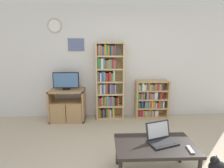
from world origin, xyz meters
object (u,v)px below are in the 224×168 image
Objects in this scene: tv_stand at (67,105)px; laptop at (161,137)px; bookshelf_short at (150,99)px; coffee_table at (155,147)px; bookshelf_tall at (108,82)px; television at (66,81)px; remote_near_laptop at (190,150)px.

tv_stand is 1.90× the size of laptop.
coffee_table is (-0.46, -1.99, -0.04)m from bookshelf_short.
coffee_table is at bearing -102.98° from bookshelf_short.
bookshelf_tall reaches higher than coffee_table.
television reaches higher than coffee_table.
bookshelf_short is 1.97m from laptop.
tv_stand is at bearing -42.78° from remote_near_laptop.
laptop is (1.56, -1.80, 0.15)m from tv_stand.
tv_stand is 0.55m from television.
tv_stand is 2.39m from laptop.
coffee_table is at bearing -74.65° from bookshelf_tall.
bookshelf_tall is 2.10m from coffee_table.
coffee_table is (1.48, -1.85, 0.04)m from tv_stand.
bookshelf_short is 2.15m from remote_near_laptop.
bookshelf_tall is 1.77× the size of coffee_table.
coffee_table is (0.54, -1.97, -0.47)m from bookshelf_tall.
laptop is at bearing -100.86° from bookshelf_short.
television is at bearing -177.11° from bookshelf_short.
bookshelf_tall reaches higher than remote_near_laptop.
television is 2.80m from remote_near_laptop.
remote_near_laptop reaches higher than coffee_table.
tv_stand is at bearing 113.18° from laptop.
bookshelf_tall is 4.32× the size of laptop.
bookshelf_tall is at bearing 5.13° from television.
television reaches higher than bookshelf_short.
laptop is at bearing 30.96° from coffee_table.
bookshelf_short is at bearing 4.04° from tv_stand.
bookshelf_short is 0.89× the size of coffee_table.
laptop is (0.63, -1.92, -0.37)m from bookshelf_tall.
remote_near_laptop is at bearing -92.30° from bookshelf_short.
laptop reaches higher than coffee_table.
bookshelf_tall is at bearing -179.24° from bookshelf_short.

